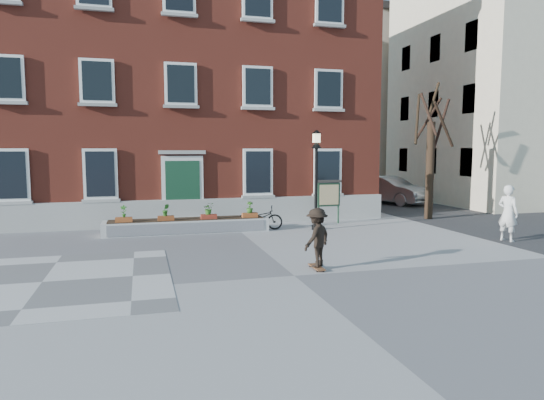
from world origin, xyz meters
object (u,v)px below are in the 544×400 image
object	(u,v)px
notice_board	(329,194)
lamp_post	(316,165)
bystander	(508,213)
skateboarder	(317,238)
bicycle	(260,218)
parked_car	(389,190)

from	to	relation	value
notice_board	lamp_post	bearing A→B (deg)	-128.65
bystander	skateboarder	bearing A→B (deg)	85.95
bicycle	bystander	size ratio (longest dim) A/B	0.93
notice_board	skateboarder	world-z (taller)	notice_board
bicycle	parked_car	world-z (taller)	parked_car
bicycle	bystander	bearing A→B (deg)	-104.89
notice_board	skateboarder	xyz separation A→B (m)	(-3.27, -7.36, -0.41)
bicycle	skateboarder	world-z (taller)	skateboarder
parked_car	lamp_post	bearing A→B (deg)	-158.10
bicycle	skateboarder	size ratio (longest dim) A/B	1.11
parked_car	bystander	xyz separation A→B (m)	(-1.90, -11.77, 0.18)
parked_car	notice_board	bearing A→B (deg)	-159.07
bystander	parked_car	bearing A→B (deg)	-27.81
lamp_post	skateboarder	xyz separation A→B (m)	(-2.19, -6.02, -1.69)
parked_car	lamp_post	world-z (taller)	lamp_post
parked_car	skateboarder	xyz separation A→B (m)	(-9.64, -13.79, 0.05)
skateboarder	notice_board	bearing A→B (deg)	66.06
bicycle	bystander	world-z (taller)	bystander
lamp_post	skateboarder	size ratio (longest dim) A/B	2.40
bicycle	skateboarder	bearing A→B (deg)	-164.35
notice_board	parked_car	bearing A→B (deg)	45.24
parked_car	skateboarder	bearing A→B (deg)	-149.28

